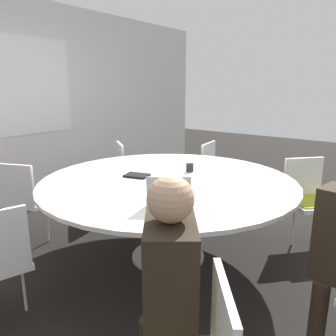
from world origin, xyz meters
name	(u,v)px	position (x,y,z in m)	size (l,w,h in m)	color
ground_plane	(168,256)	(0.00, 0.00, 0.00)	(16.00, 16.00, 0.00)	black
wall_back	(10,102)	(0.00, 2.63, 1.35)	(8.00, 0.07, 2.70)	silver
conference_table	(168,188)	(0.00, 0.00, 0.67)	(2.22, 2.22, 0.76)	#B7B7BC
chair_2	(309,194)	(1.12, -0.91, 0.50)	(0.61, 0.61, 0.85)	white
chair_3	(217,170)	(1.42, 0.30, 0.50)	(0.50, 0.48, 0.85)	white
chair_4	(130,169)	(0.77, 1.22, 0.50)	(0.60, 0.60, 0.85)	white
chair_5	(25,195)	(-0.64, 1.30, 0.50)	(0.56, 0.57, 0.85)	white
person_0	(167,285)	(-1.19, -0.92, 0.70)	(0.42, 0.40, 1.20)	#2D2319
laptop	(169,196)	(-0.49, -0.39, 0.81)	(0.36, 0.37, 0.21)	#99999E
spiral_notebook	(137,175)	(-0.11, 0.27, 0.77)	(0.21, 0.24, 0.02)	black
coffee_cup	(190,168)	(0.33, -0.01, 0.80)	(0.07, 0.07, 0.08)	black
cell_phone	(165,186)	(-0.18, -0.11, 0.76)	(0.12, 0.16, 0.01)	black
handbag	(173,192)	(1.23, 0.87, 0.14)	(0.36, 0.16, 0.28)	black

